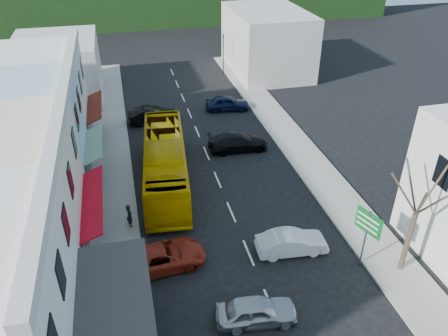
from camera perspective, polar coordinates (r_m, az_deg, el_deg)
The scene contains 17 objects.
ground at distance 25.90m, azimuth 3.21°, elevation -10.98°, with size 120.00×120.00×0.00m, color black.
sidewalk_left at distance 33.15m, azimuth -14.39°, elevation -1.22°, with size 3.00×52.00×0.15m, color gray.
sidewalk_right at distance 35.71m, azimuth 10.23°, elevation 1.87°, with size 3.00×52.00×0.15m, color gray.
shopfront_row at distance 27.60m, azimuth -25.55°, elevation -1.11°, with size 8.25×30.00×8.00m.
distant_block_left at distance 47.81m, azimuth -20.84°, elevation 11.94°, with size 8.00×10.00×6.00m, color #B7B2A8.
distant_block_right at distance 52.91m, azimuth 5.64°, elevation 16.15°, with size 8.00×12.00×7.00m, color #B7B2A8.
bus at distance 31.15m, azimuth -7.66°, elevation 0.50°, with size 2.50×11.60×3.10m, color #D7A001.
car_silver at distance 22.08m, azimuth 4.26°, elevation -18.08°, with size 1.80×4.40×1.40m, color #B2B2B7.
car_white at distance 25.76m, azimuth 8.82°, elevation -9.58°, with size 1.80×4.40×1.40m, color silver.
car_red at distance 24.83m, azimuth -8.17°, elevation -11.39°, with size 1.90×4.60×1.40m, color maroon.
car_black_near at distance 35.56m, azimuth 1.86°, elevation 3.41°, with size 1.84×4.50×1.40m, color black.
car_navy_mid at distance 42.70m, azimuth 0.42°, elevation 8.46°, with size 1.80×4.40×1.40m, color black.
car_black_far at distance 40.71m, azimuth -9.34°, elevation 6.82°, with size 1.80×4.40×1.40m, color black.
pedestrian_left at distance 27.61m, azimuth -12.27°, elevation -5.95°, with size 0.60×0.40×1.70m, color black.
direction_sign at distance 25.07m, azimuth 17.94°, elevation -8.83°, with size 0.73×1.65×3.75m, color #065C1B, non-canonical shape.
street_tree at distance 24.35m, azimuth 23.77°, elevation -5.49°, with size 2.58×2.58×7.79m, color #3B2E24, non-canonical shape.
traffic_signal at distance 51.93m, azimuth -0.10°, elevation 14.66°, with size 0.52×0.96×4.68m, color black, non-canonical shape.
Camera 1 is at (-5.89, -18.14, 17.52)m, focal length 35.00 mm.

